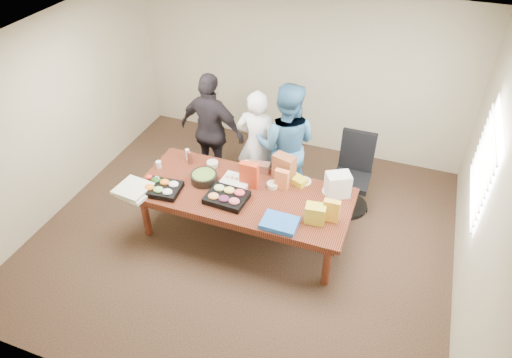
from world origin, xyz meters
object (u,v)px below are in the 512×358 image
at_px(conference_table, 244,214).
at_px(office_chair, 352,177).
at_px(person_right, 286,145).
at_px(salad_bowl, 204,178).
at_px(person_center, 257,145).
at_px(sheet_cake, 236,181).

height_order(conference_table, office_chair, office_chair).
xyz_separation_m(person_right, salad_bowl, (-0.84, -0.93, -0.13)).
bearing_deg(person_center, sheet_cake, 84.86).
bearing_deg(sheet_cake, office_chair, 35.56).
relative_size(person_center, person_right, 0.91).
bearing_deg(sheet_cake, person_right, 65.47).
height_order(person_center, salad_bowl, person_center).
relative_size(person_center, salad_bowl, 4.74).
relative_size(person_right, sheet_cake, 5.05).
bearing_deg(conference_table, salad_bowl, 175.78).
bearing_deg(sheet_cake, person_center, 93.24).
distance_m(office_chair, person_center, 1.43).
distance_m(person_right, sheet_cake, 0.94).
height_order(person_right, salad_bowl, person_right).
distance_m(sheet_cake, salad_bowl, 0.44).
height_order(person_right, sheet_cake, person_right).
bearing_deg(office_chair, person_center, -176.76).
distance_m(person_right, salad_bowl, 1.26).
distance_m(office_chair, sheet_cake, 1.67).
bearing_deg(conference_table, sheet_cake, 136.65).
distance_m(conference_table, salad_bowl, 0.73).
relative_size(person_right, salad_bowl, 5.23).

